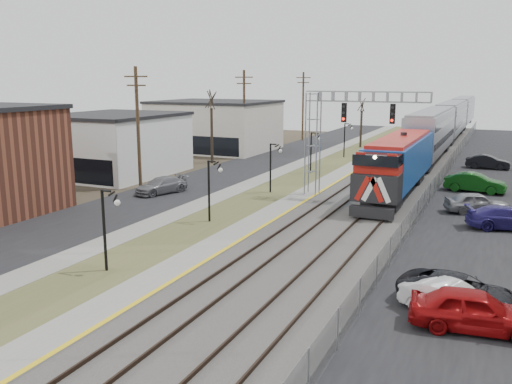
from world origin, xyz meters
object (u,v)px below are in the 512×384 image
Objects in this scene: signal_gantry at (335,126)px; car_lot_b at (453,302)px; train at (445,125)px; car_lot_a at (474,311)px.

car_lot_b is (10.26, -18.67, -4.92)m from signal_gantry.
car_lot_b is at bearing -61.22° from signal_gantry.
car_lot_a is at bearing -83.33° from train.
signal_gantry is at bearing -96.35° from train.
car_lot_a is 1.11m from car_lot_b.
train is 9.54× the size of signal_gantry.
signal_gantry is at bearing 22.71° from car_lot_a.
car_lot_a is at bearing -60.39° from signal_gantry.
car_lot_a is 1.12× the size of car_lot_b.
car_lot_b is (5.98, -57.16, -2.25)m from train.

